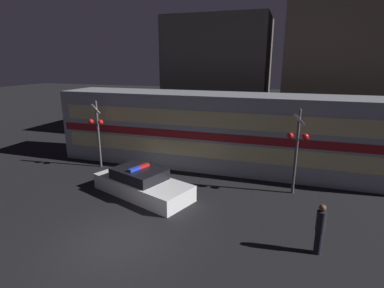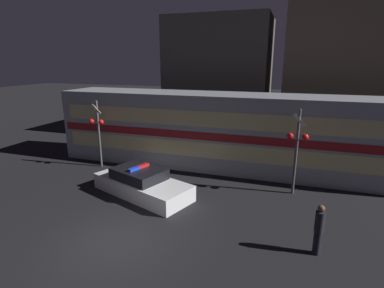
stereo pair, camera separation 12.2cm
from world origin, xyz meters
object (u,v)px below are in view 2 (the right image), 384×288
police_car (142,184)px  crossing_signal_near (297,145)px  train (232,132)px  pedestrian (319,229)px

police_car → crossing_signal_near: bearing=38.5°
train → police_car: size_ratio=3.98×
train → police_car: train is taller
police_car → pedestrian: 7.59m
police_car → crossing_signal_near: size_ratio=1.30×
train → crossing_signal_near: size_ratio=5.19×
police_car → pedestrian: size_ratio=3.02×
police_car → pedestrian: pedestrian is taller
crossing_signal_near → train: bearing=141.6°
train → crossing_signal_near: (3.35, -2.66, 0.23)m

